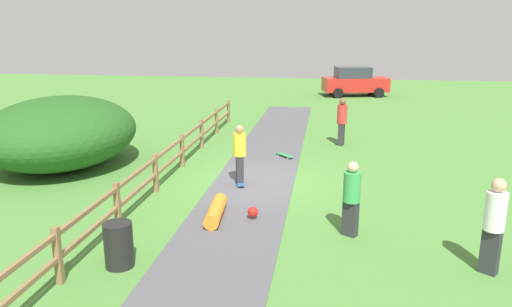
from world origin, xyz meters
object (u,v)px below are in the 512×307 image
Objects in this scene: bystander_white at (494,221)px; parked_car_red at (355,81)px; bush_large at (61,132)px; skateboard_loose at (285,155)px; trash_bin at (119,245)px; skater_fallen at (219,211)px; skater_riding at (240,152)px; bystander_green at (352,195)px; bystander_red at (342,119)px.

bystander_white is 0.42× the size of parked_car_red.
bush_large reaches higher than parked_car_red.
bystander_white is (4.57, -7.81, 0.96)m from skateboard_loose.
bush_large is 21.20m from parked_car_red.
skateboard_loose is at bearing 16.64° from bush_large.
skater_fallen is at bearing 62.33° from trash_bin.
skater_riding is 4.41m from bystander_green.
bush_large is 3.05× the size of bystander_red.
bystander_red reaches higher than skateboard_loose.
bush_large is at bearing -154.80° from bystander_red.
bush_large is 6.28m from skater_riding.
bush_large reaches higher than skater_riding.
skater_fallen reaches higher than skateboard_loose.
bystander_green is (9.24, -4.28, -0.21)m from bush_large.
skater_fallen is 6.01m from bystander_white.
skater_riding is 1.12× the size of skater_fallen.
bush_large is 7.73× the size of skateboard_loose.
bush_large is at bearing 126.51° from trash_bin.
bystander_white reaches higher than skateboard_loose.
trash_bin is at bearing -102.77° from parked_car_red.
parked_car_red reaches higher than trash_bin.
skateboard_loose is at bearing 107.52° from bystander_green.
bystander_green is at bearing 151.64° from bystander_white.
bystander_red is at bearing 60.79° from skater_riding.
bystander_red is (3.10, 8.11, 0.83)m from skater_fallen.
bystander_red is (2.02, 2.19, 0.94)m from skateboard_loose.
skater_riding is 0.94× the size of bystander_white.
trash_bin is 5.00m from bystander_green.
trash_bin is 0.48× the size of bystander_white.
trash_bin is 0.20× the size of parked_car_red.
bystander_red is at bearing 90.10° from bystander_green.
bystander_white reaches higher than bystander_red.
parked_car_red is (4.25, 22.25, 0.76)m from skater_fallen.
bystander_red is at bearing 69.10° from skater_fallen.
bush_large is 13.07m from bystander_white.
parked_car_red is at bearing 93.31° from bystander_white.
bystander_red is (9.23, 4.34, -0.13)m from bush_large.
skater_fallen is (1.39, 2.65, -0.25)m from trash_bin.
skater_riding is at bearing -102.12° from parked_car_red.
skater_fallen is 8.72m from bystander_red.
skater_fallen is 22.66m from parked_car_red.
bystander_white is at bearing -86.69° from parked_car_red.
bystander_white is (11.78, -5.65, -0.11)m from bush_large.
trash_bin is at bearing -154.67° from bystander_green.
skateboard_loose is (2.47, 8.57, -0.36)m from trash_bin.
skateboard_loose is 0.42× the size of bystander_green.
skater_fallen is at bearing -100.32° from skateboard_loose.
bush_large is at bearing -163.36° from skateboard_loose.
bystander_green reaches higher than trash_bin.
bystander_white is at bearing 6.17° from trash_bin.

